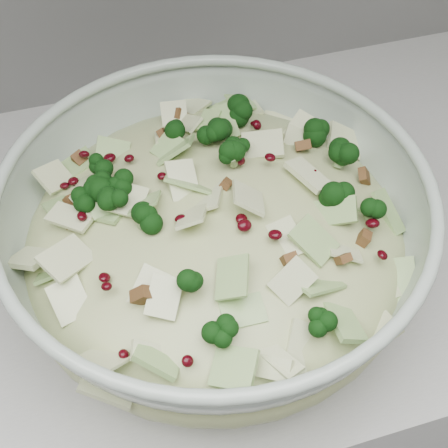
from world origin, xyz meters
TOP-DOWN VIEW (x-y plane):
  - mixing_bowl at (0.39, 1.60)m, footprint 0.51×0.51m
  - salad at (0.39, 1.60)m, footprint 0.47×0.47m

SIDE VIEW (x-z plane):
  - mixing_bowl at x=0.39m, z-range 0.90..1.07m
  - salad at x=0.39m, z-range 0.93..1.09m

